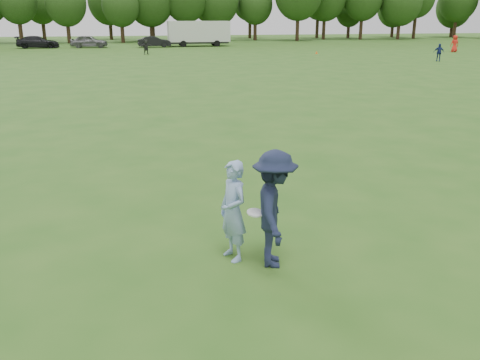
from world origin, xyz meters
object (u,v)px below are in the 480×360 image
(player_far_b, at_px, (439,52))
(field_cone, at_px, (317,52))
(defender, at_px, (274,209))
(player_far_c, at_px, (455,44))
(car_f, at_px, (154,42))
(car_e, at_px, (89,41))
(player_far_d, at_px, (146,47))
(thrower, at_px, (233,211))
(car_d, at_px, (38,42))
(cargo_trailer, at_px, (199,32))

(player_far_b, bearing_deg, field_cone, 161.89)
(defender, bearing_deg, player_far_c, -22.96)
(player_far_b, bearing_deg, car_f, 169.61)
(car_f, relative_size, field_cone, 13.92)
(car_e, bearing_deg, defender, -168.87)
(player_far_d, bearing_deg, car_e, 99.81)
(defender, bearing_deg, player_far_d, 14.14)
(player_far_b, relative_size, player_far_c, 0.84)
(thrower, xyz_separation_m, player_far_d, (0.76, 47.96, -0.05))
(player_far_b, height_order, car_d, player_far_b)
(player_far_c, xyz_separation_m, car_d, (-46.37, 17.54, -0.18))
(player_far_d, xyz_separation_m, car_d, (-12.68, 13.69, -0.06))
(defender, height_order, player_far_d, defender)
(thrower, distance_m, car_e, 61.44)
(car_e, xyz_separation_m, car_f, (8.08, -0.90, -0.09))
(player_far_d, height_order, field_cone, player_far_d)
(defender, bearing_deg, player_far_b, -22.08)
(player_far_c, distance_m, car_f, 35.94)
(thrower, height_order, cargo_trailer, cargo_trailer)
(car_e, distance_m, field_cone, 29.24)
(defender, distance_m, cargo_trailer, 62.15)
(defender, distance_m, player_far_d, 48.30)
(car_e, relative_size, cargo_trailer, 0.51)
(thrower, bearing_deg, cargo_trailer, 153.66)
(player_far_d, distance_m, car_e, 14.72)
(defender, height_order, player_far_c, defender)
(car_e, bearing_deg, field_cone, -118.89)
(player_far_c, bearing_deg, car_f, -19.96)
(player_far_b, relative_size, car_f, 0.37)
(player_far_b, height_order, player_far_c, player_far_c)
(defender, bearing_deg, cargo_trailer, 7.25)
(player_far_b, height_order, field_cone, player_far_b)
(thrower, xyz_separation_m, car_e, (-5.73, 61.17, -0.07))
(player_far_d, distance_m, cargo_trailer, 15.36)
(thrower, xyz_separation_m, car_f, (2.34, 60.27, -0.16))
(defender, bearing_deg, thrower, 74.77)
(thrower, relative_size, field_cone, 5.66)
(player_far_c, xyz_separation_m, car_f, (-32.10, 16.16, -0.23))
(player_far_c, relative_size, car_d, 0.36)
(player_far_d, bearing_deg, car_d, 116.46)
(cargo_trailer, bearing_deg, player_far_d, -119.26)
(player_far_c, bearing_deg, thrower, 58.78)
(thrower, distance_m, car_d, 62.79)
(thrower, relative_size, player_far_b, 1.11)
(player_far_b, height_order, car_f, player_far_b)
(player_far_c, distance_m, car_d, 49.58)
(player_far_d, relative_size, cargo_trailer, 0.18)
(player_far_d, xyz_separation_m, car_f, (1.59, 12.31, -0.11))
(defender, xyz_separation_m, player_far_b, (25.20, 34.17, -0.20))
(field_cone, bearing_deg, player_far_b, -56.14)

